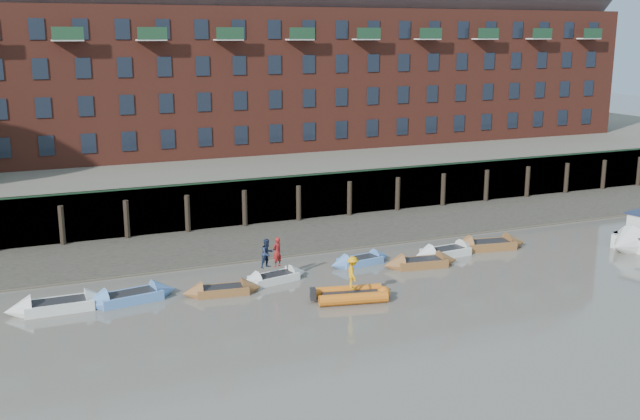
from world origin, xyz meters
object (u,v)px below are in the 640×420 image
rowboat_6 (446,252)px  rib_tender (354,294)px  rowboat_4 (360,261)px  person_rower_a (277,252)px  rowboat_2 (222,290)px  rowboat_3 (274,278)px  person_rower_b (267,253)px  person_rib_crew (353,273)px  rowboat_1 (130,297)px  rowboat_5 (421,263)px  rowboat_0 (59,305)px  rowboat_7 (488,245)px

rowboat_6 → rib_tender: size_ratio=1.19×
rowboat_4 → person_rower_a: 5.73m
rowboat_2 → rowboat_3: 3.23m
rowboat_6 → person_rower_b: bearing=177.2°
rowboat_3 → rowboat_2: bearing=-176.4°
person_rower_a → person_rib_crew: person_rower_a is taller
rowboat_1 → rowboat_5: rowboat_1 is taller
rowboat_3 → rib_tender: (2.74, -4.27, 0.08)m
rowboat_3 → rowboat_5: 8.73m
rowboat_0 → rowboat_1: (3.38, -0.10, -0.01)m
rowboat_6 → person_rower_a: size_ratio=2.81×
rowboat_3 → rowboat_6: bearing=-9.2°
rowboat_2 → rowboat_6: rowboat_6 is taller
person_rib_crew → person_rower_b: bearing=48.9°
rowboat_2 → rowboat_7: 17.61m
rib_tender → person_rib_crew: 1.17m
rowboat_0 → rowboat_7: 25.47m
rowboat_3 → rowboat_7: size_ratio=0.82×
rowboat_0 → rowboat_7: (25.47, 0.68, 0.00)m
rowboat_0 → person_rower_a: size_ratio=3.03×
rowboat_1 → rowboat_4: size_ratio=1.20×
rowboat_1 → rowboat_2: size_ratio=1.17×
rowboat_1 → rowboat_7: 22.10m
rowboat_3 → rowboat_5: (8.69, -0.81, 0.02)m
rowboat_6 → rowboat_4: bearing=170.1°
person_rib_crew → person_rower_a: bearing=44.1°
rowboat_7 → rowboat_5: bearing=-156.2°
rowboat_3 → rowboat_7: 14.44m
rowboat_6 → person_rower_a: bearing=177.6°
rowboat_1 → rowboat_7: bearing=-6.7°
rowboat_3 → rowboat_4: size_ratio=1.03×
person_rower_a → person_rib_crew: (2.43, -4.35, -0.17)m
rowboat_7 → person_rower_a: bearing=-168.4°
rowboat_5 → person_rib_crew: size_ratio=2.77×
person_rower_b → rowboat_3: bearing=-42.9°
rowboat_0 → rowboat_3: bearing=0.2°
rowboat_1 → rowboat_2: (4.54, -0.77, -0.03)m
rowboat_4 → rowboat_0: bearing=175.6°
person_rower_b → rowboat_0: bearing=159.0°
rowboat_4 → rowboat_7: rowboat_7 is taller
rowboat_4 → rowboat_6: rowboat_6 is taller
rowboat_3 → person_rib_crew: person_rib_crew is taller
person_rib_crew → rowboat_2: bearing=74.2°
rowboat_1 → person_rib_crew: 11.21m
rowboat_2 → rowboat_6: 14.37m
rowboat_2 → rowboat_5: rowboat_5 is taller
rowboat_3 → rib_tender: size_ratio=1.09×
rowboat_7 → person_rib_crew: (-11.77, -4.98, 1.20)m
rowboat_6 → rib_tender: bearing=-155.2°
rowboat_0 → rowboat_3: size_ratio=1.17×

